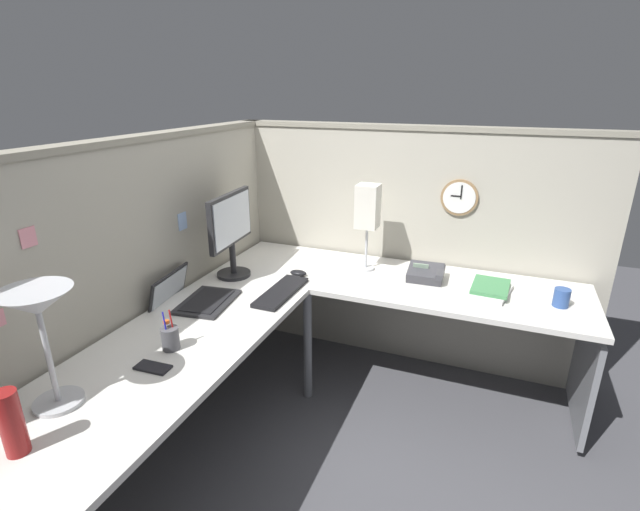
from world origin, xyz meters
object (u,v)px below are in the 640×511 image
object	(u,v)px
coffee_mug	(562,298)
desk_lamp_dome	(38,312)
book_stack	(489,289)
keyboard	(281,292)
thermos_flask	(11,423)
office_phone	(427,274)
wall_clock	(459,197)
monitor	(231,229)
desk_lamp_paper	(368,209)
pen_cup	(170,338)
computer_mouse	(298,273)
laptop	(191,297)
cell_phone	(153,367)

from	to	relation	value
coffee_mug	desk_lamp_dome	bearing A→B (deg)	131.35
desk_lamp_dome	book_stack	world-z (taller)	desk_lamp_dome
keyboard	thermos_flask	xyz separation A→B (m)	(-1.35, 0.24, 0.10)
office_phone	wall_clock	world-z (taller)	wall_clock
monitor	desk_lamp_paper	size ratio (longest dim) A/B	0.94
pen_cup	thermos_flask	distance (m)	0.67
keyboard	computer_mouse	size ratio (longest dim) A/B	4.13
keyboard	computer_mouse	xyz separation A→B (m)	(0.27, 0.02, 0.01)
laptop	coffee_mug	xyz separation A→B (m)	(0.66, -1.81, 0.02)
laptop	desk_lamp_dome	world-z (taller)	desk_lamp_dome
pen_cup	thermos_flask	bearing A→B (deg)	175.80
computer_mouse	cell_phone	world-z (taller)	computer_mouse
desk_lamp_dome	wall_clock	xyz separation A→B (m)	(1.92, -1.15, 0.08)
laptop	desk_lamp_dome	bearing A→B (deg)	-175.20
desk_lamp_paper	laptop	bearing A→B (deg)	137.18
cell_phone	wall_clock	xyz separation A→B (m)	(1.62, -0.99, 0.44)
monitor	laptop	distance (m)	0.48
computer_mouse	coffee_mug	world-z (taller)	coffee_mug
wall_clock	keyboard	bearing A→B (deg)	133.70
desk_lamp_dome	office_phone	size ratio (longest dim) A/B	2.10
computer_mouse	thermos_flask	bearing A→B (deg)	172.17
keyboard	computer_mouse	distance (m)	0.27
thermos_flask	desk_lamp_paper	world-z (taller)	desk_lamp_paper
keyboard	desk_lamp_dome	bearing A→B (deg)	164.32
desk_lamp_paper	office_phone	bearing A→B (deg)	-95.14
coffee_mug	office_phone	bearing A→B (deg)	82.18
thermos_flask	book_stack	world-z (taller)	thermos_flask
cell_phone	computer_mouse	bearing A→B (deg)	-10.60
computer_mouse	book_stack	world-z (taller)	book_stack
computer_mouse	coffee_mug	size ratio (longest dim) A/B	1.08
computer_mouse	desk_lamp_dome	xyz separation A→B (m)	(-1.41, 0.31, 0.35)
laptop	office_phone	world-z (taller)	laptop
laptop	cell_phone	world-z (taller)	laptop
monitor	wall_clock	distance (m)	1.37
cell_phone	office_phone	xyz separation A→B (m)	(1.33, -0.87, 0.03)
cell_phone	desk_lamp_paper	xyz separation A→B (m)	(1.36, -0.49, 0.38)
computer_mouse	monitor	bearing A→B (deg)	111.28
monitor	desk_lamp_dome	size ratio (longest dim) A/B	1.12
desk_lamp_dome	laptop	bearing A→B (deg)	4.80
computer_mouse	desk_lamp_paper	distance (m)	0.56
book_stack	coffee_mug	xyz separation A→B (m)	(-0.04, -0.35, 0.03)
monitor	keyboard	xyz separation A→B (m)	(-0.13, -0.38, -0.28)
cell_phone	office_phone	world-z (taller)	office_phone
laptop	desk_lamp_paper	distance (m)	1.13
coffee_mug	cell_phone	bearing A→B (deg)	127.99
cell_phone	laptop	bearing A→B (deg)	19.36
thermos_flask	book_stack	distance (m)	2.21
laptop	office_phone	distance (m)	1.34
keyboard	computer_mouse	bearing A→B (deg)	4.33
desk_lamp_dome	thermos_flask	world-z (taller)	desk_lamp_dome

